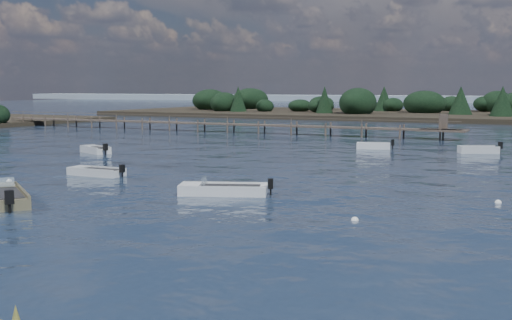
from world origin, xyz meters
The scene contains 12 objects.
ground centered at (0.00, 60.00, 0.00)m, with size 400.00×400.00×0.00m, color #162235.
dinghy_mid_white_a centered at (0.27, 6.90, 0.15)m, with size 4.87×3.24×1.13m.
tender_far_grey centered at (-19.82, 20.59, 0.16)m, with size 3.66×2.53×1.18m.
dinghy_near_olive centered at (-8.05, 0.07, 0.18)m, with size 5.25×4.55×1.35m.
tender_far_grey_b centered at (9.31, 34.85, 0.17)m, with size 3.59×2.52×1.23m.
dinghy_mid_grey centered at (-10.46, 9.67, 0.14)m, with size 3.96×1.45×1.00m.
tender_far_white centered at (0.28, 34.66, 0.16)m, with size 3.41×1.90×1.14m.
buoy_b centered at (8.42, 3.61, 0.00)m, with size 0.32×0.32×0.32m, color white.
buoy_c centered at (-13.28, 5.27, 0.00)m, with size 0.32×0.32×0.32m, color white.
buoy_d centered at (13.34, 10.61, 0.00)m, with size 0.32×0.32×0.32m, color white.
jetty centered at (-21.74, 47.99, 0.98)m, with size 64.50×3.20×3.40m.
distant_haze centered at (-90.00, 230.00, 0.00)m, with size 280.00×20.00×2.40m, color #8191A0.
Camera 1 is at (16.41, -21.76, 5.51)m, focal length 45.00 mm.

